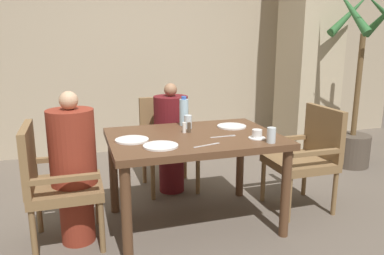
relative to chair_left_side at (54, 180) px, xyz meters
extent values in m
plane|color=#60564C|center=(1.02, 0.00, -0.49)|extent=(16.00, 16.00, 0.00)
cube|color=tan|center=(1.02, 2.24, 0.91)|extent=(8.00, 0.06, 2.80)
cube|color=#BCAD8E|center=(3.03, 1.49, 0.86)|extent=(0.60, 0.60, 2.70)
cube|color=brown|center=(1.02, 0.00, 0.22)|extent=(1.28, 0.91, 0.05)
cylinder|color=brown|center=(0.44, -0.40, -0.15)|extent=(0.07, 0.07, 0.68)
cylinder|color=brown|center=(1.60, -0.40, -0.15)|extent=(0.07, 0.07, 0.68)
cylinder|color=brown|center=(0.44, 0.40, -0.15)|extent=(0.07, 0.07, 0.68)
cylinder|color=brown|center=(1.60, 0.40, -0.15)|extent=(0.07, 0.07, 0.68)
cube|color=brown|center=(0.08, 0.00, -0.08)|extent=(0.49, 0.49, 0.07)
cube|color=brown|center=(-0.15, 0.00, 0.18)|extent=(0.05, 0.49, 0.43)
cube|color=brown|center=(0.08, 0.23, 0.08)|extent=(0.44, 0.04, 0.04)
cube|color=brown|center=(0.08, -0.23, 0.08)|extent=(0.44, 0.04, 0.04)
cylinder|color=brown|center=(0.29, 0.22, -0.30)|extent=(0.04, 0.04, 0.38)
cylinder|color=brown|center=(0.29, -0.22, -0.30)|extent=(0.04, 0.04, 0.38)
cylinder|color=brown|center=(-0.14, 0.22, -0.30)|extent=(0.04, 0.04, 0.38)
cylinder|color=brown|center=(-0.14, -0.22, -0.30)|extent=(0.04, 0.04, 0.38)
cylinder|color=maroon|center=(0.14, 0.00, -0.26)|extent=(0.24, 0.24, 0.45)
cylinder|color=maroon|center=(0.14, 0.00, 0.22)|extent=(0.32, 0.32, 0.53)
sphere|color=tan|center=(0.14, 0.00, 0.55)|extent=(0.13, 0.13, 0.13)
cube|color=brown|center=(1.02, 0.76, -0.08)|extent=(0.49, 0.49, 0.07)
cube|color=brown|center=(1.02, 0.99, 0.18)|extent=(0.49, 0.05, 0.43)
cube|color=brown|center=(1.25, 0.76, 0.08)|extent=(0.04, 0.44, 0.04)
cube|color=brown|center=(0.80, 0.76, 0.08)|extent=(0.04, 0.44, 0.04)
cylinder|color=brown|center=(1.24, 0.55, -0.30)|extent=(0.04, 0.04, 0.38)
cylinder|color=brown|center=(0.81, 0.55, -0.30)|extent=(0.04, 0.04, 0.38)
cylinder|color=brown|center=(1.24, 0.98, -0.30)|extent=(0.04, 0.04, 0.38)
cylinder|color=brown|center=(0.81, 0.98, -0.30)|extent=(0.04, 0.04, 0.38)
cylinder|color=#5B1419|center=(1.02, 0.70, -0.26)|extent=(0.24, 0.24, 0.45)
cylinder|color=#5B1419|center=(1.02, 0.70, 0.20)|extent=(0.32, 0.32, 0.48)
sphere|color=#997051|center=(1.02, 0.70, 0.50)|extent=(0.12, 0.12, 0.12)
cube|color=brown|center=(1.97, 0.00, -0.08)|extent=(0.49, 0.49, 0.07)
cube|color=brown|center=(2.20, 0.00, 0.18)|extent=(0.05, 0.49, 0.43)
cube|color=brown|center=(1.97, -0.23, 0.08)|extent=(0.44, 0.04, 0.04)
cube|color=brown|center=(1.97, 0.23, 0.08)|extent=(0.44, 0.04, 0.04)
cylinder|color=brown|center=(1.75, -0.22, -0.30)|extent=(0.04, 0.04, 0.38)
cylinder|color=brown|center=(1.75, 0.22, -0.30)|extent=(0.04, 0.04, 0.38)
cylinder|color=brown|center=(2.19, -0.22, -0.30)|extent=(0.04, 0.04, 0.38)
cylinder|color=brown|center=(2.19, 0.22, -0.30)|extent=(0.04, 0.04, 0.38)
cylinder|color=#4C4238|center=(3.21, 0.79, -0.30)|extent=(0.40, 0.40, 0.37)
cylinder|color=brown|center=(3.21, 0.79, 0.45)|extent=(0.06, 0.06, 1.13)
cone|color=#2D6633|center=(3.22, 1.04, 1.24)|extent=(0.56, 0.13, 0.53)
cone|color=#2D6633|center=(2.98, 0.75, 1.26)|extent=(0.19, 0.54, 0.56)
cylinder|color=white|center=(0.71, -0.23, 0.25)|extent=(0.24, 0.24, 0.01)
cylinder|color=white|center=(0.55, -0.02, 0.25)|extent=(0.24, 0.24, 0.01)
cylinder|color=white|center=(1.41, 0.17, 0.25)|extent=(0.24, 0.24, 0.01)
cylinder|color=white|center=(1.44, -0.23, 0.25)|extent=(0.13, 0.13, 0.01)
cylinder|color=white|center=(1.44, -0.23, 0.28)|extent=(0.07, 0.07, 0.06)
cylinder|color=#A3C6DB|center=(1.05, 0.35, 0.35)|extent=(0.08, 0.08, 0.22)
cylinder|color=#3359B2|center=(1.05, 0.35, 0.48)|extent=(0.04, 0.04, 0.02)
cylinder|color=silver|center=(1.05, 0.23, 0.30)|extent=(0.06, 0.06, 0.11)
cylinder|color=silver|center=(1.48, -0.37, 0.30)|extent=(0.06, 0.06, 0.11)
cylinder|color=white|center=(0.98, 0.10, 0.28)|extent=(0.03, 0.03, 0.08)
cylinder|color=#4C3D2D|center=(1.02, 0.10, 0.28)|extent=(0.03, 0.03, 0.08)
cube|color=silver|center=(1.21, -0.11, 0.24)|extent=(0.18, 0.02, 0.00)
cube|color=silver|center=(1.30, -0.11, 0.24)|extent=(0.04, 0.02, 0.00)
cube|color=silver|center=(1.01, -0.30, 0.24)|extent=(0.18, 0.06, 0.00)
cube|color=silver|center=(1.09, -0.28, 0.24)|extent=(0.06, 0.03, 0.00)
camera|label=1|loc=(0.18, -2.63, 0.95)|focal=35.00mm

